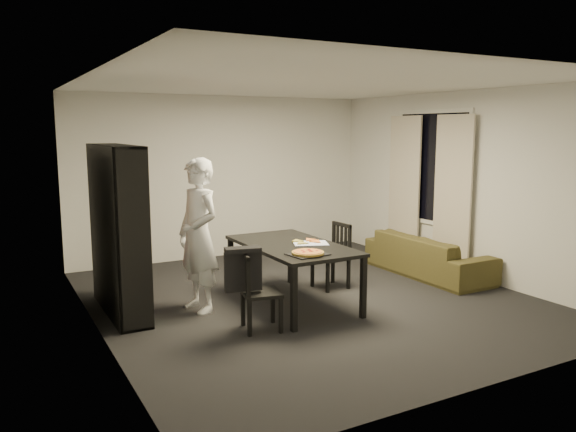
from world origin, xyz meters
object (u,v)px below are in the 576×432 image
chair_left (254,286)px  sofa (428,255)px  bookshelf (118,230)px  dining_table (292,249)px  chair_right (336,251)px  baking_tray (308,254)px  pepperoni_pizza (308,253)px  person (199,235)px

chair_left → sofa: (3.15, 0.84, -0.18)m
bookshelf → dining_table: size_ratio=1.09×
dining_table → chair_right: bearing=23.0°
dining_table → sofa: size_ratio=0.89×
baking_tray → bookshelf: bearing=143.9°
sofa → pepperoni_pizza: bearing=108.5°
chair_right → sofa: size_ratio=0.43×
bookshelf → chair_left: 1.73m
dining_table → chair_right: size_ratio=2.06×
chair_left → person: size_ratio=0.47×
sofa → person: bearing=89.0°
dining_table → sofa: 2.41m
bookshelf → chair_left: size_ratio=2.31×
bookshelf → sofa: (4.23, -0.43, -0.66)m
chair_left → sofa: 3.26m
bookshelf → chair_right: bearing=-6.5°
person → baking_tray: 1.28m
chair_left → chair_right: (1.64, 0.96, 0.02)m
dining_table → sofa: (2.37, 0.25, -0.38)m
chair_right → chair_left: bearing=-63.5°
baking_tray → pepperoni_pizza: pepperoni_pizza is taller
sofa → chair_right: bearing=85.5°
baking_tray → chair_left: bearing=-179.1°
person → baking_tray: person is taller
bookshelf → dining_table: (1.86, -0.67, -0.29)m
bookshelf → baking_tray: bearing=-36.1°
pepperoni_pizza → sofa: pepperoni_pizza is taller
chair_left → baking_tray: (0.65, 0.01, 0.27)m
chair_left → dining_table: bearing=-40.2°
dining_table → chair_left: 1.00m
dining_table → person: 1.11m
person → sofa: bearing=75.9°
pepperoni_pizza → sofa: 2.68m
chair_right → person: (-1.90, -0.06, 0.39)m
person → pepperoni_pizza: (0.91, -0.90, -0.12)m
pepperoni_pizza → dining_table: bearing=77.1°
chair_left → person: 1.02m
dining_table → pepperoni_pizza: bearing=-102.9°
dining_table → pepperoni_pizza: size_ratio=5.00×
person → pepperoni_pizza: bearing=32.3°
chair_right → sofa: (1.51, -0.12, -0.20)m
dining_table → baking_tray: 0.60m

